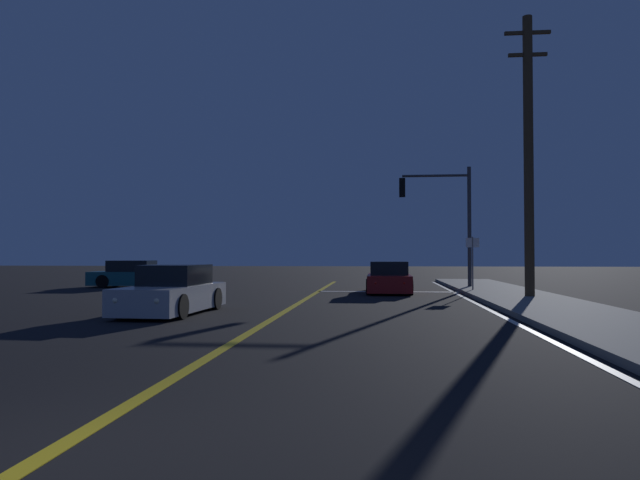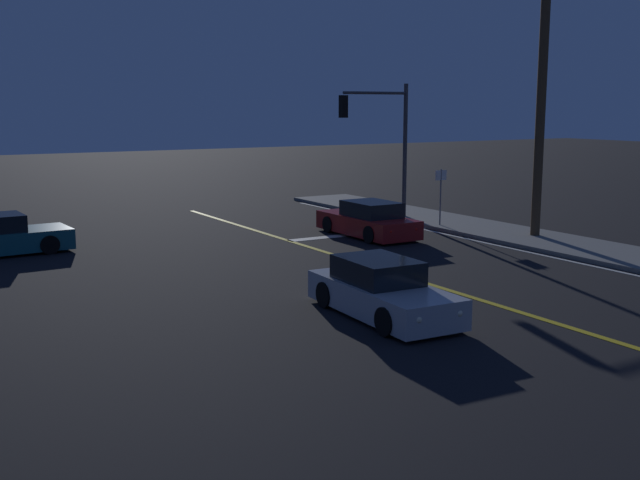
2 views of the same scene
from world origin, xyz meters
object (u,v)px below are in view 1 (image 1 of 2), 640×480
(car_mid_block_red, at_px, (389,279))
(car_side_waiting_silver, at_px, (173,292))
(utility_pole_right, at_px, (529,153))
(street_sign_corner, at_px, (473,255))
(car_following_oncoming_teal, at_px, (136,275))
(traffic_signal_near_right, at_px, (444,208))

(car_mid_block_red, relative_size, car_side_waiting_silver, 1.04)
(utility_pole_right, distance_m, street_sign_corner, 5.43)
(utility_pole_right, bearing_deg, car_mid_block_red, 143.18)
(car_side_waiting_silver, relative_size, car_following_oncoming_teal, 0.97)
(street_sign_corner, bearing_deg, car_side_waiting_silver, -135.15)
(utility_pole_right, bearing_deg, street_sign_corner, 110.38)
(traffic_signal_near_right, bearing_deg, car_side_waiting_silver, 54.72)
(car_mid_block_red, xyz_separation_m, utility_pole_right, (4.93, -3.69, 4.68))
(street_sign_corner, bearing_deg, utility_pole_right, -69.62)
(car_side_waiting_silver, height_order, street_sign_corner, street_sign_corner)
(traffic_signal_near_right, relative_size, street_sign_corner, 2.42)
(car_side_waiting_silver, distance_m, car_following_oncoming_teal, 14.29)
(car_mid_block_red, distance_m, traffic_signal_near_right, 5.08)
(car_following_oncoming_teal, xyz_separation_m, street_sign_corner, (16.16, -3.14, 1.03))
(traffic_signal_near_right, bearing_deg, car_mid_block_red, 47.27)
(utility_pole_right, height_order, street_sign_corner, utility_pole_right)
(car_mid_block_red, height_order, car_following_oncoming_teal, same)
(car_mid_block_red, bearing_deg, utility_pole_right, -36.82)
(car_side_waiting_silver, xyz_separation_m, utility_pole_right, (11.03, 5.81, 4.68))
(car_side_waiting_silver, height_order, traffic_signal_near_right, traffic_signal_near_right)
(traffic_signal_near_right, bearing_deg, utility_pole_right, 109.07)
(utility_pole_right, bearing_deg, traffic_signal_near_right, 109.07)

